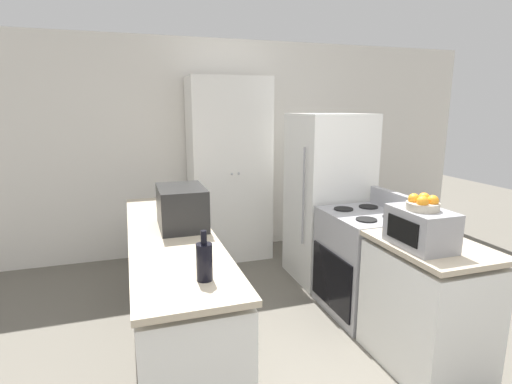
{
  "coord_description": "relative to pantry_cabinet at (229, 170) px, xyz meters",
  "views": [
    {
      "loc": [
        -1.09,
        -1.55,
        1.81
      ],
      "look_at": [
        0.0,
        1.82,
        1.05
      ],
      "focal_mm": 28.0,
      "sensor_mm": 36.0,
      "label": 1
    }
  ],
  "objects": [
    {
      "name": "wall_back",
      "position": [
        -0.05,
        0.32,
        0.23
      ],
      "size": [
        7.0,
        0.06,
        2.6
      ],
      "color": "silver",
      "rests_on": "ground_plane"
    },
    {
      "name": "microwave",
      "position": [
        -0.77,
        -1.6,
        -0.01
      ],
      "size": [
        0.35,
        0.48,
        0.31
      ],
      "color": "black",
      "rests_on": "counter_left"
    },
    {
      "name": "refrigerator",
      "position": [
        0.83,
        -0.92,
        -0.2
      ],
      "size": [
        0.74,
        0.73,
        1.74
      ],
      "color": "white",
      "rests_on": "ground_plane"
    },
    {
      "name": "toaster_oven",
      "position": [
        0.64,
        -2.53,
        -0.04
      ],
      "size": [
        0.29,
        0.42,
        0.26
      ],
      "color": "#939399",
      "rests_on": "counter_right"
    },
    {
      "name": "stove",
      "position": [
        0.8,
        -1.7,
        -0.61
      ],
      "size": [
        0.66,
        0.75,
        1.07
      ],
      "color": "#9E9EA3",
      "rests_on": "ground_plane"
    },
    {
      "name": "wine_bottle",
      "position": [
        -0.79,
        -2.6,
        -0.06
      ],
      "size": [
        0.09,
        0.09,
        0.27
      ],
      "color": "black",
      "rests_on": "counter_left"
    },
    {
      "name": "counter_right",
      "position": [
        0.77,
        -2.5,
        -0.63
      ],
      "size": [
        0.6,
        0.82,
        0.91
      ],
      "color": "silver",
      "rests_on": "ground_plane"
    },
    {
      "name": "pantry_cabinet",
      "position": [
        0.0,
        0.0,
        0.0
      ],
      "size": [
        0.92,
        0.57,
        2.14
      ],
      "color": "white",
      "rests_on": "ground_plane"
    },
    {
      "name": "counter_left",
      "position": [
        -0.88,
        -1.71,
        -0.63
      ],
      "size": [
        0.6,
        2.41,
        0.91
      ],
      "color": "silver",
      "rests_on": "ground_plane"
    },
    {
      "name": "fruit_bowl",
      "position": [
        0.63,
        -2.54,
        0.14
      ],
      "size": [
        0.2,
        0.2,
        0.1
      ],
      "color": "#B2A893",
      "rests_on": "toaster_oven"
    }
  ]
}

